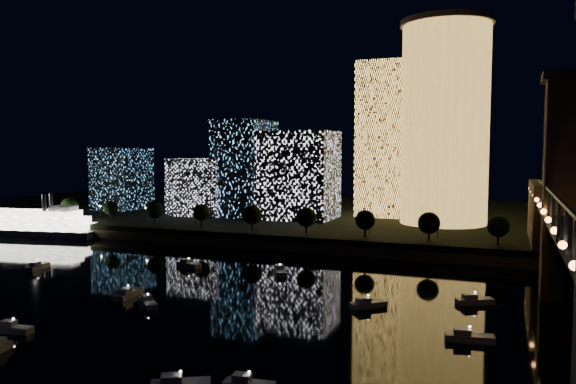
% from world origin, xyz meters
% --- Properties ---
extents(ground, '(520.00, 520.00, 0.00)m').
position_xyz_m(ground, '(0.00, 0.00, 0.00)').
color(ground, black).
rests_on(ground, ground).
extents(far_bank, '(420.00, 160.00, 5.00)m').
position_xyz_m(far_bank, '(0.00, 160.00, 2.50)').
color(far_bank, black).
rests_on(far_bank, ground).
extents(seawall, '(420.00, 6.00, 3.00)m').
position_xyz_m(seawall, '(0.00, 82.00, 1.50)').
color(seawall, '#6B5E4C').
rests_on(seawall, ground).
extents(tower_cylindrical, '(34.00, 34.00, 75.72)m').
position_xyz_m(tower_cylindrical, '(29.68, 131.37, 42.99)').
color(tower_cylindrical, '#FFBC51').
rests_on(tower_cylindrical, far_bank).
extents(tower_rectangular, '(20.14, 20.14, 64.09)m').
position_xyz_m(tower_rectangular, '(3.25, 147.60, 37.04)').
color(tower_rectangular, '#FFBC51').
rests_on(tower_rectangular, far_bank).
extents(midrise_blocks, '(115.04, 28.63, 40.22)m').
position_xyz_m(midrise_blocks, '(-58.52, 127.35, 21.78)').
color(midrise_blocks, white).
rests_on(midrise_blocks, far_bank).
extents(riverboat, '(57.06, 20.89, 16.86)m').
position_xyz_m(riverboat, '(-119.36, 75.61, 4.32)').
color(riverboat, silver).
rests_on(riverboat, ground).
extents(motorboats, '(121.55, 79.20, 2.78)m').
position_xyz_m(motorboats, '(-6.43, 11.73, 0.81)').
color(motorboats, silver).
rests_on(motorboats, ground).
extents(esplanade_trees, '(166.65, 6.92, 8.96)m').
position_xyz_m(esplanade_trees, '(-27.26, 88.00, 10.48)').
color(esplanade_trees, black).
rests_on(esplanade_trees, far_bank).
extents(street_lamps, '(132.70, 0.70, 5.65)m').
position_xyz_m(street_lamps, '(-34.00, 94.00, 9.02)').
color(street_lamps, black).
rests_on(street_lamps, far_bank).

